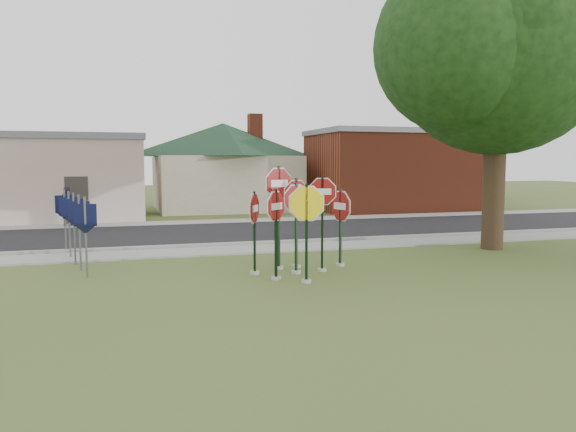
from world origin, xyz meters
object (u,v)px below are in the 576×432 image
object	(u,v)px
stop_sign_yellow	(306,219)
stop_sign_left	(276,223)
oak_tree	(499,42)
pedestrian	(67,206)
stop_sign_center	(296,216)

from	to	relation	value
stop_sign_yellow	stop_sign_left	distance (m)	0.80
oak_tree	pedestrian	distance (m)	18.47
stop_sign_center	stop_sign_left	world-z (taller)	stop_sign_center
stop_sign_center	oak_tree	size ratio (longest dim) A/B	0.23
stop_sign_center	stop_sign_left	bearing A→B (deg)	-139.45
stop_sign_left	pedestrian	xyz separation A→B (m)	(-5.74, 13.43, -0.46)
stop_sign_yellow	stop_sign_center	bearing A→B (deg)	84.47
stop_sign_left	stop_sign_center	bearing A→B (deg)	40.55
stop_sign_center	stop_sign_yellow	world-z (taller)	stop_sign_yellow
stop_sign_left	pedestrian	distance (m)	14.61
oak_tree	pedestrian	world-z (taller)	oak_tree
stop_sign_yellow	stop_sign_left	bearing A→B (deg)	138.53
stop_sign_yellow	pedestrian	xyz separation A→B (m)	(-6.34, 13.96, -0.59)
stop_sign_left	stop_sign_yellow	bearing A→B (deg)	-41.47
oak_tree	pedestrian	size ratio (longest dim) A/B	6.24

